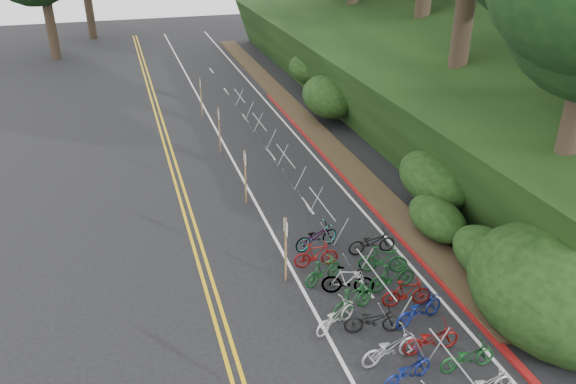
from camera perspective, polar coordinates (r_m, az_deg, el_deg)
name	(u,v)px	position (r m, az deg, el deg)	size (l,w,h in m)	color
road_markings	(252,213)	(23.93, -3.68, -2.10)	(7.47, 80.00, 0.01)	gold
red_curb	(346,178)	(26.94, 5.88, 1.38)	(0.25, 28.00, 0.10)	maroon
embankment	(416,77)	(35.10, 12.84, 11.31)	(14.30, 48.14, 9.11)	black
bike_rack_front	(456,373)	(15.77, 16.66, -17.20)	(1.17, 2.76, 1.22)	#9FA2A7
bike_racks_rest	(286,162)	(26.62, -0.25, 3.11)	(1.14, 23.00, 1.17)	#9FA2A7
signposts_rest	(231,148)	(26.77, -5.81, 4.45)	(0.08, 18.40, 2.50)	brown
bike_front	(335,316)	(17.60, 4.82, -12.45)	(1.68, 0.59, 0.88)	beige
bike_valet	(392,313)	(17.86, 10.51, -12.02)	(3.30, 11.56, 1.07)	black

